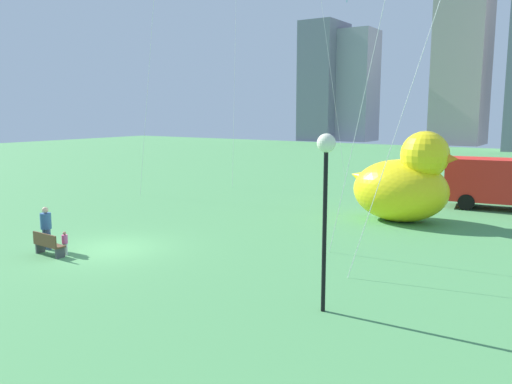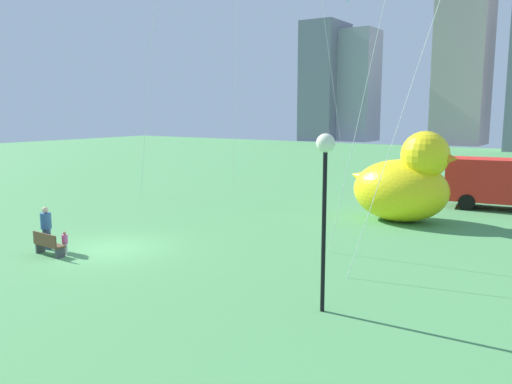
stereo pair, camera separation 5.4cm
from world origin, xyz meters
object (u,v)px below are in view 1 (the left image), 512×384
(person_child, at_px, (65,242))
(person_adult, at_px, (46,226))
(park_bench, at_px, (48,244))
(giant_inflatable_duck, at_px, (404,183))
(lamppost, at_px, (326,173))
(box_truck, at_px, (498,184))

(person_child, bearing_deg, person_adult, 175.02)
(park_bench, bearing_deg, giant_inflatable_duck, 55.88)
(person_adult, xyz_separation_m, person_child, (1.31, -0.11, -0.45))
(park_bench, height_order, giant_inflatable_duck, giant_inflatable_duck)
(person_child, distance_m, giant_inflatable_duck, 16.10)
(lamppost, bearing_deg, park_bench, -176.02)
(park_bench, height_order, lamppost, lamppost)
(park_bench, relative_size, person_adult, 0.86)
(giant_inflatable_duck, xyz_separation_m, box_truck, (3.37, 6.29, -0.50))
(person_child, xyz_separation_m, giant_inflatable_duck, (8.90, 13.34, 1.43))
(person_child, height_order, lamppost, lamppost)
(park_bench, distance_m, person_adult, 1.14)
(park_bench, relative_size, person_child, 1.61)
(giant_inflatable_duck, bearing_deg, box_truck, 61.79)
(person_adult, bearing_deg, park_bench, -32.92)
(giant_inflatable_duck, relative_size, lamppost, 1.12)
(park_bench, bearing_deg, person_child, 45.08)
(park_bench, distance_m, lamppost, 11.86)
(park_bench, distance_m, box_truck, 23.78)
(person_child, distance_m, box_truck, 23.17)
(person_adult, xyz_separation_m, box_truck, (13.58, 19.51, 0.49))
(park_bench, xyz_separation_m, person_child, (0.44, 0.45, 0.04))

